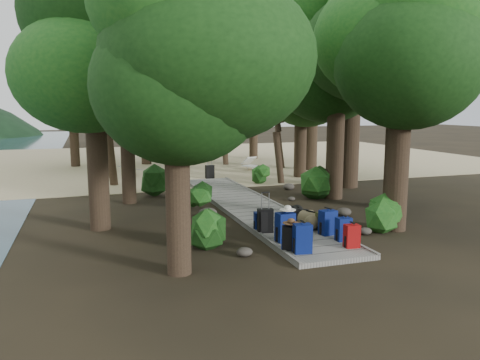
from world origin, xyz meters
name	(u,v)px	position (x,y,z in m)	size (l,w,h in m)	color
ground	(260,215)	(0.00, 0.00, 0.00)	(120.00, 120.00, 0.00)	black
sand_beach	(171,160)	(0.00, 16.00, 0.01)	(40.00, 22.00, 0.02)	tan
boardwalk	(249,206)	(0.00, 1.00, 0.06)	(2.00, 12.00, 0.12)	gray
backpack_left_a	(302,237)	(-0.60, -4.31, 0.49)	(0.39, 0.28, 0.74)	navy
backpack_left_b	(289,237)	(-0.79, -4.02, 0.43)	(0.34, 0.24, 0.62)	black
backpack_left_c	(285,225)	(-0.61, -3.35, 0.52)	(0.43, 0.31, 0.80)	navy
backpack_left_d	(261,220)	(-0.78, -2.11, 0.38)	(0.34, 0.25, 0.52)	navy
backpack_right_a	(352,235)	(0.68, -4.30, 0.42)	(0.34, 0.24, 0.61)	#9C0B04
backpack_right_b	(343,228)	(0.78, -3.74, 0.44)	(0.36, 0.25, 0.64)	navy
backpack_right_c	(328,221)	(0.70, -3.11, 0.47)	(0.41, 0.29, 0.70)	navy
backpack_right_d	(323,220)	(0.78, -2.71, 0.39)	(0.35, 0.26, 0.54)	#3B4218
duffel_right_khaki	(311,220)	(0.63, -2.30, 0.33)	(0.42, 0.63, 0.42)	brown
duffel_right_black	(298,214)	(0.62, -1.48, 0.32)	(0.40, 0.63, 0.40)	black
suitcase_on_boardwalk	(265,221)	(-0.76, -2.41, 0.43)	(0.40, 0.22, 0.63)	black
lone_suitcase_on_sand	(210,172)	(0.38, 7.73, 0.34)	(0.40, 0.23, 0.63)	black
hat_brown	(291,221)	(-0.74, -4.00, 0.80)	(0.39, 0.39, 0.12)	#51351E
hat_white	(288,207)	(-0.57, -3.41, 0.98)	(0.39, 0.39, 0.13)	silver
kayak	(131,172)	(-3.09, 9.95, 0.19)	(0.75, 3.44, 0.34)	#A11C0D
sun_lounger	(254,164)	(3.37, 9.86, 0.34)	(0.64, 2.00, 0.64)	silver
tree_right_a	(403,70)	(2.93, -2.87, 4.34)	(5.21, 5.21, 8.69)	black
tree_right_b	(401,53)	(4.59, -0.54, 5.09)	(5.70, 5.70, 10.17)	black
tree_right_c	(337,73)	(3.59, 1.68, 4.59)	(5.30, 5.30, 9.17)	black
tree_right_d	(353,44)	(5.39, 3.66, 5.92)	(6.45, 6.45, 11.83)	black
tree_right_e	(301,89)	(4.67, 6.89, 4.23)	(4.70, 4.70, 8.46)	black
tree_right_f	(312,74)	(6.35, 9.12, 5.09)	(5.70, 5.70, 10.17)	black
tree_left_a	(176,98)	(-3.44, -4.42, 3.57)	(4.28, 4.28, 7.14)	black
tree_left_b	(94,82)	(-4.86, -0.25, 4.03)	(4.48, 4.48, 8.07)	black
tree_left_c	(126,102)	(-3.76, 3.16, 3.53)	(4.06, 4.06, 7.06)	black
tree_back_a	(144,93)	(-1.77, 14.39, 4.18)	(4.83, 4.83, 8.37)	black
tree_back_b	(198,84)	(1.74, 15.63, 4.81)	(5.39, 5.39, 9.63)	black
tree_back_c	(254,97)	(5.36, 15.39, 3.98)	(4.42, 4.42, 7.96)	black
tree_back_d	(72,102)	(-5.76, 14.56, 3.63)	(4.36, 4.36, 7.27)	black
palm_right_a	(283,105)	(3.18, 5.66, 3.44)	(4.04, 4.04, 6.88)	#164312
palm_right_b	(281,100)	(5.17, 10.47, 3.75)	(3.88, 3.88, 7.50)	#164312
palm_right_c	(228,105)	(2.87, 12.86, 3.47)	(4.37, 4.37, 6.95)	#164312
palm_left_a	(104,95)	(-4.33, 7.18, 3.87)	(4.86, 4.86, 7.73)	#164312
rock_left_a	(245,252)	(-1.81, -3.80, 0.10)	(0.38, 0.34, 0.21)	#4C473F
rock_left_b	(200,237)	(-2.48, -2.29, 0.10)	(0.37, 0.33, 0.20)	#4C473F
rock_left_c	(208,213)	(-1.69, 0.07, 0.16)	(0.58, 0.53, 0.32)	#4C473F
rock_left_d	(175,197)	(-2.07, 3.40, 0.08)	(0.28, 0.25, 0.15)	#4C473F
rock_right_a	(365,231)	(1.85, -3.08, 0.10)	(0.36, 0.32, 0.20)	#4C473F
rock_right_b	(344,212)	(2.44, -0.99, 0.13)	(0.47, 0.42, 0.26)	#4C473F
rock_right_c	(291,199)	(1.87, 1.71, 0.08)	(0.28, 0.25, 0.15)	#4C473F
rock_right_d	(289,187)	(2.71, 3.80, 0.13)	(0.48, 0.43, 0.26)	#4C473F
shrub_left_a	(201,230)	(-2.59, -2.84, 0.44)	(0.98, 0.98, 0.88)	#174E17
shrub_left_b	(198,196)	(-1.68, 1.41, 0.45)	(0.99, 0.99, 0.89)	#174E17
shrub_left_c	(157,180)	(-2.62, 4.26, 0.60)	(1.33, 1.33, 1.20)	#174E17
shrub_right_a	(383,213)	(2.49, -2.92, 0.51)	(1.12, 1.12, 1.01)	#174E17
shrub_right_b	(316,181)	(2.94, 1.87, 0.65)	(1.44, 1.44, 1.29)	#174E17
shrub_right_c	(258,174)	(2.05, 5.63, 0.42)	(0.93, 0.93, 0.84)	#174E17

